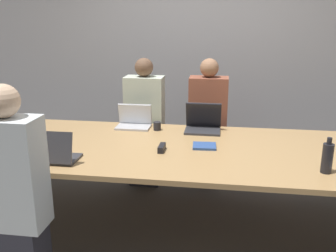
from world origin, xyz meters
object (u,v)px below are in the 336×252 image
Objects in this scene: bottle_near_right at (327,158)px; stapler at (162,148)px; laptop_far_midleft at (134,120)px; laptop_near_left at (52,153)px; person_near_left at (14,194)px; person_far_midleft at (145,125)px; person_far_center at (208,126)px; cup_far_midleft at (157,126)px; laptop_far_center at (203,123)px.

stapler is at bearing 167.47° from bottle_near_right.
laptop_far_midleft is 1.07m from laptop_near_left.
person_near_left is at bearing -166.04° from bottle_near_right.
person_far_midleft is 3.78× the size of laptop_near_left.
person_far_center is (1.10, 1.39, -0.15)m from laptop_near_left.
laptop_near_left reaches higher than stapler.
cup_far_midleft is at bearing -117.74° from person_near_left.
laptop_far_midleft reaches higher than cup_far_midleft.
laptop_far_midleft is 0.24× the size of person_near_left.
person_near_left is (-0.46, -1.41, -0.13)m from laptop_far_midleft.
laptop_near_left is (-0.43, -1.32, 0.14)m from person_far_midleft.
stapler is (0.77, 0.36, -0.05)m from laptop_near_left.
laptop_near_left is 1.09× the size of laptop_far_center.
person_far_midleft is 1.98m from bottle_near_right.
person_near_left is 4.15× the size of laptop_far_center.
person_far_midleft reaches higher than laptop_far_midleft.
person_near_left is (-0.71, -1.34, -0.10)m from cup_far_midleft.
laptop_near_left is 0.26× the size of person_near_left.
cup_far_midleft is 0.53× the size of stapler.
laptop_far_midleft is 1.30× the size of bottle_near_right.
stapler is at bearing -107.57° from person_far_center.
person_far_midleft is 0.99× the size of person_near_left.
person_far_midleft is at bearing -108.00° from laptop_near_left.
person_far_center reaches higher than bottle_near_right.
person_far_center reaches higher than laptop_far_midleft.
laptop_far_midleft is at bearing -108.13° from person_near_left.
cup_far_midleft is 0.24× the size of laptop_far_center.
laptop_far_midleft reaches higher than stapler.
cup_far_midleft is 0.31× the size of bottle_near_right.
bottle_near_right is at bearing -177.34° from laptop_near_left.
person_near_left reaches higher than cup_far_midleft.
laptop_near_left is 0.44m from person_near_left.
bottle_near_right is at bearing -44.30° from laptop_far_center.
laptop_far_center is (0.64, -0.34, 0.15)m from person_far_midleft.
person_near_left reaches higher than laptop_far_midleft.
cup_far_midleft is 0.44m from laptop_far_center.
laptop_near_left is at bearing -124.36° from cup_far_midleft.
person_far_center is (-0.88, 1.29, -0.18)m from bottle_near_right.
laptop_far_midleft is 0.82m from person_far_center.
cup_far_midleft is at bearing 104.23° from stapler.
stapler is (0.84, 0.78, 0.09)m from person_near_left.
laptop_far_center is (1.07, 0.98, 0.00)m from laptop_near_left.
laptop_far_midleft is at bearing -96.84° from person_far_midleft.
laptop_far_center reaches higher than laptop_far_midleft.
cup_far_midleft is at bearing -62.69° from person_far_midleft.
cup_far_midleft is at bearing -124.36° from laptop_near_left.
laptop_near_left is 1.77m from person_far_center.
bottle_near_right is (1.54, -1.23, 0.18)m from person_far_midleft.
laptop_near_left is 0.85m from stapler.
bottle_near_right reaches higher than cup_far_midleft.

